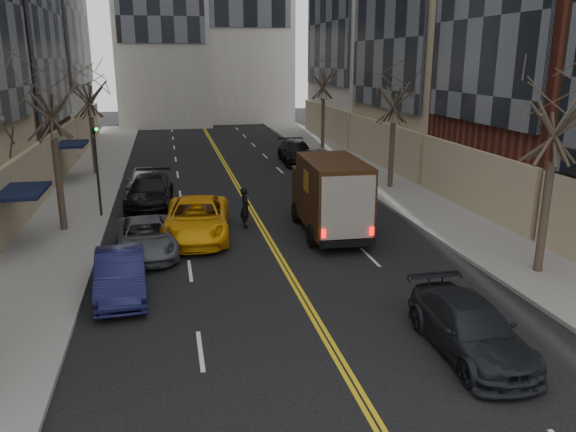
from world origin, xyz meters
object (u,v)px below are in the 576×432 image
at_px(observer_sedan, 470,328).
at_px(taxi, 197,219).
at_px(ups_truck, 330,196).
at_px(pedestrian, 245,208).

bearing_deg(observer_sedan, taxi, 120.71).
xyz_separation_m(observer_sedan, taxi, (-6.49, 11.57, 0.13)).
xyz_separation_m(ups_truck, observer_sedan, (0.69, -10.88, -1.02)).
xyz_separation_m(observer_sedan, pedestrian, (-4.22, 12.52, 0.24)).
distance_m(taxi, pedestrian, 2.46).
relative_size(taxi, pedestrian, 3.16).
relative_size(ups_truck, observer_sedan, 1.30).
relative_size(ups_truck, pedestrian, 3.35).
bearing_deg(observer_sedan, ups_truck, 95.07).
bearing_deg(ups_truck, pedestrian, 157.60).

